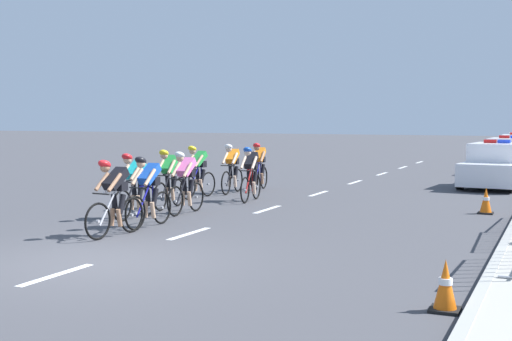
# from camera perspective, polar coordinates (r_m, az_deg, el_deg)

# --- Properties ---
(ground_plane) EXTENTS (160.00, 160.00, 0.00)m
(ground_plane) POSITION_cam_1_polar(r_m,az_deg,el_deg) (11.70, -12.59, -7.27)
(ground_plane) COLOR #424247
(lane_markings_centre) EXTENTS (0.14, 29.60, 0.01)m
(lane_markings_centre) POSITION_cam_1_polar(r_m,az_deg,el_deg) (23.24, 6.77, -1.39)
(lane_markings_centre) COLOR white
(lane_markings_centre) RESTS_ON ground
(cyclist_lead) EXTENTS (0.44, 1.72, 1.56)m
(cyclist_lead) POSITION_cam_1_polar(r_m,az_deg,el_deg) (13.89, -11.59, -2.13)
(cyclist_lead) COLOR black
(cyclist_lead) RESTS_ON ground
(cyclist_second) EXTENTS (0.42, 1.72, 1.56)m
(cyclist_second) POSITION_cam_1_polar(r_m,az_deg,el_deg) (14.90, -8.86, -1.65)
(cyclist_second) COLOR black
(cyclist_second) RESTS_ON ground
(cyclist_third) EXTENTS (0.42, 1.72, 1.56)m
(cyclist_third) POSITION_cam_1_polar(r_m,az_deg,el_deg) (16.19, -9.98, -1.18)
(cyclist_third) COLOR black
(cyclist_third) RESTS_ON ground
(cyclist_fourth) EXTENTS (0.42, 1.72, 1.56)m
(cyclist_fourth) POSITION_cam_1_polar(r_m,az_deg,el_deg) (16.85, -5.83, -0.92)
(cyclist_fourth) COLOR black
(cyclist_fourth) RESTS_ON ground
(cyclist_fifth) EXTENTS (0.44, 1.72, 1.56)m
(cyclist_fifth) POSITION_cam_1_polar(r_m,az_deg,el_deg) (17.86, -7.18, -0.63)
(cyclist_fifth) COLOR black
(cyclist_fifth) RESTS_ON ground
(cyclist_sixth) EXTENTS (0.45, 1.72, 1.56)m
(cyclist_sixth) POSITION_cam_1_polar(r_m,az_deg,el_deg) (19.26, -0.45, -0.22)
(cyclist_sixth) COLOR black
(cyclist_sixth) RESTS_ON ground
(cyclist_seventh) EXTENTS (0.46, 1.72, 1.56)m
(cyclist_seventh) POSITION_cam_1_polar(r_m,az_deg,el_deg) (20.10, -4.82, -0.04)
(cyclist_seventh) COLOR black
(cyclist_seventh) RESTS_ON ground
(cyclist_eighth) EXTENTS (0.45, 1.72, 1.56)m
(cyclist_eighth) POSITION_cam_1_polar(r_m,az_deg,el_deg) (22.16, 0.26, 0.39)
(cyclist_eighth) COLOR black
(cyclist_eighth) RESTS_ON ground
(cyclist_ninth) EXTENTS (0.44, 1.72, 1.56)m
(cyclist_ninth) POSITION_cam_1_polar(r_m,az_deg,el_deg) (21.26, -2.00, 0.22)
(cyclist_ninth) COLOR black
(cyclist_ninth) RESTS_ON ground
(police_car_nearest) EXTENTS (2.29, 4.54, 1.59)m
(police_car_nearest) POSITION_cam_1_polar(r_m,az_deg,el_deg) (24.49, 19.21, 0.28)
(police_car_nearest) COLOR white
(police_car_nearest) RESTS_ON ground
(police_car_second) EXTENTS (2.16, 4.48, 1.59)m
(police_car_second) POSITION_cam_1_polar(r_m,az_deg,el_deg) (30.17, 20.15, 1.00)
(police_car_second) COLOR white
(police_car_second) RESTS_ON ground
(traffic_cone_near) EXTENTS (0.36, 0.36, 0.64)m
(traffic_cone_near) POSITION_cam_1_polar(r_m,az_deg,el_deg) (17.72, 18.38, -2.40)
(traffic_cone_near) COLOR black
(traffic_cone_near) RESTS_ON ground
(traffic_cone_mid) EXTENTS (0.36, 0.36, 0.64)m
(traffic_cone_mid) POSITION_cam_1_polar(r_m,az_deg,el_deg) (8.79, 15.31, -9.16)
(traffic_cone_mid) COLOR black
(traffic_cone_mid) RESTS_ON ground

